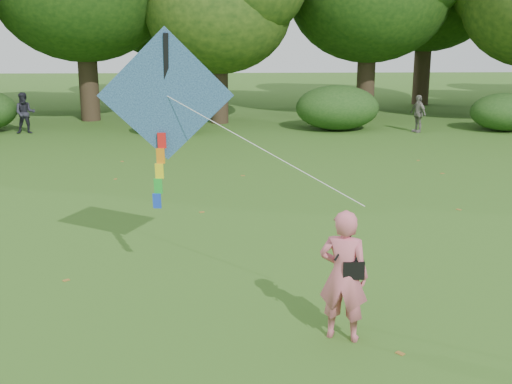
{
  "coord_description": "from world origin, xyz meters",
  "views": [
    {
      "loc": [
        -1.33,
        -8.93,
        4.39
      ],
      "look_at": [
        -0.96,
        2.0,
        1.5
      ],
      "focal_mm": 45.0,
      "sensor_mm": 36.0,
      "label": 1
    }
  ],
  "objects_px": {
    "bystander_right": "(418,114)",
    "bystander_left": "(25,113)",
    "flying_kite": "(166,99)",
    "man_kite_flyer": "(344,276)"
  },
  "relations": [
    {
      "from": "flying_kite",
      "to": "bystander_left",
      "type": "bearing_deg",
      "value": 115.12
    },
    {
      "from": "bystander_right",
      "to": "flying_kite",
      "type": "xyz_separation_m",
      "value": [
        -8.68,
        -15.62,
        2.43
      ]
    },
    {
      "from": "bystander_left",
      "to": "bystander_right",
      "type": "height_order",
      "value": "bystander_left"
    },
    {
      "from": "bystander_right",
      "to": "bystander_left",
      "type": "bearing_deg",
      "value": -114.58
    },
    {
      "from": "bystander_right",
      "to": "flying_kite",
      "type": "distance_m",
      "value": 18.04
    },
    {
      "from": "man_kite_flyer",
      "to": "flying_kite",
      "type": "xyz_separation_m",
      "value": [
        -2.62,
        2.15,
        2.24
      ]
    },
    {
      "from": "bystander_right",
      "to": "flying_kite",
      "type": "bearing_deg",
      "value": -53.05
    },
    {
      "from": "man_kite_flyer",
      "to": "bystander_left",
      "type": "distance_m",
      "value": 20.54
    },
    {
      "from": "bystander_left",
      "to": "bystander_right",
      "type": "xyz_separation_m",
      "value": [
        16.08,
        -0.16,
        -0.07
      ]
    },
    {
      "from": "bystander_right",
      "to": "flying_kite",
      "type": "height_order",
      "value": "flying_kite"
    }
  ]
}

